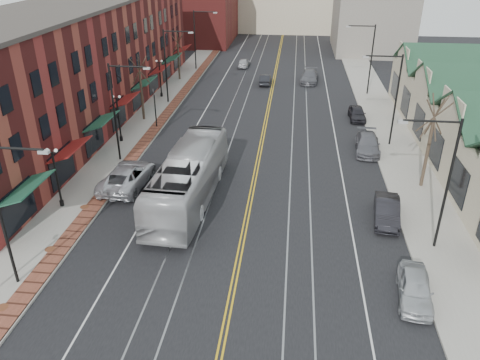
% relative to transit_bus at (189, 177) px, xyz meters
% --- Properties ---
extents(ground, '(160.00, 160.00, 0.00)m').
position_rel_transit_bus_xyz_m(ground, '(4.25, -10.02, -1.81)').
color(ground, black).
rests_on(ground, ground).
extents(sidewalk_left, '(4.00, 120.00, 0.15)m').
position_rel_transit_bus_xyz_m(sidewalk_left, '(-7.75, 9.98, -1.74)').
color(sidewalk_left, gray).
rests_on(sidewalk_left, ground).
extents(sidewalk_right, '(4.00, 120.00, 0.15)m').
position_rel_transit_bus_xyz_m(sidewalk_right, '(16.25, 9.98, -1.74)').
color(sidewalk_right, gray).
rests_on(sidewalk_right, ground).
extents(building_left, '(10.00, 50.00, 11.00)m').
position_rel_transit_bus_xyz_m(building_left, '(-14.75, 16.98, 3.69)').
color(building_left, maroon).
rests_on(building_left, ground).
extents(building_right, '(8.00, 36.00, 4.60)m').
position_rel_transit_bus_xyz_m(building_right, '(22.25, 9.98, 0.49)').
color(building_right, '#BBAA90').
rests_on(building_right, ground).
extents(backdrop_left, '(14.00, 18.00, 14.00)m').
position_rel_transit_bus_xyz_m(backdrop_left, '(-11.75, 59.98, 5.19)').
color(backdrop_left, maroon).
rests_on(backdrop_left, ground).
extents(backdrop_mid, '(22.00, 14.00, 9.00)m').
position_rel_transit_bus_xyz_m(backdrop_mid, '(4.25, 74.98, 2.69)').
color(backdrop_mid, '#BBAA90').
rests_on(backdrop_mid, ground).
extents(backdrop_right, '(12.00, 16.00, 11.00)m').
position_rel_transit_bus_xyz_m(backdrop_right, '(19.25, 54.98, 3.69)').
color(backdrop_right, slate).
rests_on(backdrop_right, ground).
extents(streetlight_l_0, '(3.33, 0.25, 8.00)m').
position_rel_transit_bus_xyz_m(streetlight_l_0, '(-6.79, -10.02, 3.22)').
color(streetlight_l_0, black).
rests_on(streetlight_l_0, sidewalk_left).
extents(streetlight_l_1, '(3.33, 0.25, 8.00)m').
position_rel_transit_bus_xyz_m(streetlight_l_1, '(-6.79, 5.98, 3.22)').
color(streetlight_l_1, black).
rests_on(streetlight_l_1, sidewalk_left).
extents(streetlight_l_2, '(3.33, 0.25, 8.00)m').
position_rel_transit_bus_xyz_m(streetlight_l_2, '(-6.79, 21.98, 3.22)').
color(streetlight_l_2, black).
rests_on(streetlight_l_2, sidewalk_left).
extents(streetlight_l_3, '(3.33, 0.25, 8.00)m').
position_rel_transit_bus_xyz_m(streetlight_l_3, '(-6.79, 37.98, 3.22)').
color(streetlight_l_3, black).
rests_on(streetlight_l_3, sidewalk_left).
extents(streetlight_r_0, '(3.33, 0.25, 8.00)m').
position_rel_transit_bus_xyz_m(streetlight_r_0, '(15.30, -4.02, 3.22)').
color(streetlight_r_0, black).
rests_on(streetlight_r_0, sidewalk_right).
extents(streetlight_r_1, '(3.33, 0.25, 8.00)m').
position_rel_transit_bus_xyz_m(streetlight_r_1, '(15.30, 11.98, 3.22)').
color(streetlight_r_1, black).
rests_on(streetlight_r_1, sidewalk_right).
extents(streetlight_r_2, '(3.33, 0.25, 8.00)m').
position_rel_transit_bus_xyz_m(streetlight_r_2, '(15.30, 27.98, 3.22)').
color(streetlight_r_2, black).
rests_on(streetlight_r_2, sidewalk_right).
extents(lamppost_l_1, '(0.84, 0.28, 4.27)m').
position_rel_transit_bus_xyz_m(lamppost_l_1, '(-8.55, -2.02, 0.39)').
color(lamppost_l_1, black).
rests_on(lamppost_l_1, sidewalk_left).
extents(lamppost_l_2, '(0.84, 0.28, 4.27)m').
position_rel_transit_bus_xyz_m(lamppost_l_2, '(-8.55, 9.98, 0.39)').
color(lamppost_l_2, black).
rests_on(lamppost_l_2, sidewalk_left).
extents(lamppost_l_3, '(0.84, 0.28, 4.27)m').
position_rel_transit_bus_xyz_m(lamppost_l_3, '(-8.55, 23.98, 0.39)').
color(lamppost_l_3, black).
rests_on(lamppost_l_3, sidewalk_left).
extents(tree_left_near, '(1.78, 1.37, 6.48)m').
position_rel_transit_bus_xyz_m(tree_left_near, '(-8.25, 15.98, 1.70)').
color(tree_left_near, '#382B21').
rests_on(tree_left_near, sidewalk_left).
extents(tree_left_far, '(1.66, 1.28, 6.02)m').
position_rel_transit_bus_xyz_m(tree_left_far, '(-8.25, 31.98, 1.47)').
color(tree_left_far, '#382B21').
rests_on(tree_left_far, sidewalk_left).
extents(tree_right_mid, '(1.90, 1.46, 6.93)m').
position_rel_transit_bus_xyz_m(tree_right_mid, '(16.75, 3.98, 1.94)').
color(tree_right_mid, '#382B21').
rests_on(tree_right_mid, sidewalk_right).
extents(manhole_near, '(0.60, 0.60, 0.02)m').
position_rel_transit_bus_xyz_m(manhole_near, '(-6.95, -12.02, -1.65)').
color(manhole_near, '#592D19').
rests_on(manhole_near, sidewalk_left).
extents(manhole_mid, '(0.60, 0.60, 0.02)m').
position_rel_transit_bus_xyz_m(manhole_mid, '(-6.95, -7.02, -1.65)').
color(manhole_mid, '#592D19').
rests_on(manhole_mid, sidewalk_left).
extents(manhole_far, '(0.60, 0.60, 0.02)m').
position_rel_transit_bus_xyz_m(manhole_far, '(-6.95, -2.02, -1.65)').
color(manhole_far, '#592D19').
rests_on(manhole_far, sidewalk_left).
extents(traffic_signal, '(0.18, 0.15, 3.80)m').
position_rel_transit_bus_xyz_m(traffic_signal, '(-6.35, 13.98, 0.54)').
color(traffic_signal, black).
rests_on(traffic_signal, sidewalk_left).
extents(transit_bus, '(3.63, 13.12, 3.62)m').
position_rel_transit_bus_xyz_m(transit_bus, '(0.00, 0.00, 0.00)').
color(transit_bus, silver).
rests_on(transit_bus, ground).
extents(parked_suv, '(3.17, 6.29, 1.71)m').
position_rel_transit_bus_xyz_m(parked_suv, '(-5.05, 1.59, -0.96)').
color(parked_suv, '#B9BBC1').
rests_on(parked_suv, ground).
extents(parked_car_a, '(2.13, 4.24, 1.39)m').
position_rel_transit_bus_xyz_m(parked_car_a, '(13.55, -8.82, -1.12)').
color(parked_car_a, '#B5B8BD').
rests_on(parked_car_a, ground).
extents(parked_car_b, '(2.04, 4.52, 1.44)m').
position_rel_transit_bus_xyz_m(parked_car_b, '(13.38, -1.16, -1.09)').
color(parked_car_b, black).
rests_on(parked_car_b, ground).
extents(parked_car_c, '(2.35, 5.10, 1.44)m').
position_rel_transit_bus_xyz_m(parked_car_c, '(13.55, 10.36, -1.09)').
color(parked_car_c, slate).
rests_on(parked_car_c, ground).
extents(parked_car_d, '(1.65, 3.97, 1.34)m').
position_rel_transit_bus_xyz_m(parked_car_d, '(13.55, 18.72, -1.14)').
color(parked_car_d, black).
rests_on(parked_car_d, ground).
extents(distant_car_left, '(1.44, 3.89, 1.27)m').
position_rel_transit_bus_xyz_m(distant_car_left, '(3.19, 31.22, -1.17)').
color(distant_car_left, black).
rests_on(distant_car_left, ground).
extents(distant_car_right, '(2.54, 5.36, 1.51)m').
position_rel_transit_bus_xyz_m(distant_car_right, '(8.91, 32.89, -1.06)').
color(distant_car_right, '#5C5D63').
rests_on(distant_car_right, ground).
extents(distant_car_far, '(1.66, 3.85, 1.29)m').
position_rel_transit_bus_xyz_m(distant_car_far, '(-0.54, 40.29, -1.16)').
color(distant_car_far, '#ABADB2').
rests_on(distant_car_far, ground).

